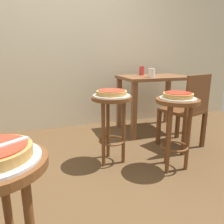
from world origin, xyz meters
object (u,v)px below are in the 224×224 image
object	(u,v)px
serving_plate_middle	(178,98)
stool_leftside	(112,114)
pizza_leftside	(112,93)
stool_middle	(176,118)
dining_table	(154,86)
wooden_chair	(187,109)
cup_near_edge	(151,73)
serving_plate_leftside	(112,95)
pizza_middle	(178,95)
condiment_shaker	(153,73)
stool_foreground	(0,202)
cup_far_edge	(142,71)
pizza_server_knife	(0,146)

from	to	relation	value
serving_plate_middle	stool_leftside	bearing A→B (deg)	148.03
pizza_leftside	stool_middle	bearing A→B (deg)	-31.97
dining_table	wooden_chair	xyz separation A→B (m)	(0.06, -0.67, -0.16)
stool_leftside	cup_near_edge	size ratio (longest dim) A/B	5.93
serving_plate_leftside	dining_table	bearing A→B (deg)	40.38
pizza_middle	serving_plate_leftside	xyz separation A→B (m)	(-0.51, 0.32, -0.03)
pizza_leftside	wooden_chair	bearing A→B (deg)	3.61
stool_middle	dining_table	distance (m)	1.12
cup_near_edge	serving_plate_middle	bearing A→B (deg)	-103.62
stool_leftside	condiment_shaker	world-z (taller)	condiment_shaker
stool_middle	stool_foreground	bearing A→B (deg)	-150.00
stool_middle	dining_table	xyz separation A→B (m)	(0.35, 1.05, 0.13)
stool_foreground	serving_plate_leftside	size ratio (longest dim) A/B	1.93
pizza_middle	wooden_chair	xyz separation A→B (m)	(0.41, 0.38, -0.24)
serving_plate_middle	condiment_shaker	xyz separation A→B (m)	(0.31, 0.99, 0.14)
condiment_shaker	wooden_chair	distance (m)	0.72
wooden_chair	pizza_leftside	bearing A→B (deg)	-176.39
stool_middle	cup_near_edge	xyz separation A→B (m)	(0.21, 0.87, 0.33)
stool_leftside	dining_table	xyz separation A→B (m)	(0.86, 0.73, 0.13)
stool_middle	wooden_chair	world-z (taller)	wooden_chair
cup_near_edge	condiment_shaker	bearing A→B (deg)	51.55
stool_middle	condiment_shaker	world-z (taller)	condiment_shaker
stool_foreground	stool_middle	distance (m)	1.54
condiment_shaker	stool_leftside	bearing A→B (deg)	-140.47
dining_table	cup_far_edge	world-z (taller)	cup_far_edge
stool_foreground	pizza_server_knife	distance (m)	0.24
serving_plate_leftside	condiment_shaker	xyz separation A→B (m)	(0.82, 0.67, 0.14)
stool_leftside	pizza_leftside	distance (m)	0.21
serving_plate_middle	pizza_server_knife	world-z (taller)	pizza_server_knife
stool_leftside	pizza_leftside	bearing A→B (deg)	0.00
cup_far_edge	dining_table	bearing A→B (deg)	-59.79
dining_table	cup_far_edge	size ratio (longest dim) A/B	7.36
stool_middle	pizza_middle	size ratio (longest dim) A/B	2.59
cup_far_edge	condiment_shaker	world-z (taller)	cup_far_edge
stool_foreground	cup_near_edge	size ratio (longest dim) A/B	5.93
stool_foreground	dining_table	distance (m)	2.48
serving_plate_leftside	cup_far_edge	bearing A→B (deg)	50.04
pizza_leftside	cup_near_edge	world-z (taller)	cup_near_edge
serving_plate_middle	pizza_leftside	distance (m)	0.60
cup_near_edge	cup_far_edge	xyz separation A→B (m)	(0.04, 0.36, 0.01)
cup_far_edge	condiment_shaker	size ratio (longest dim) A/B	1.41
wooden_chair	pizza_server_knife	distance (m)	2.09
pizza_leftside	dining_table	world-z (taller)	dining_table
stool_middle	pizza_middle	distance (m)	0.21
stool_foreground	stool_leftside	xyz separation A→B (m)	(0.82, 1.09, 0.00)
stool_foreground	pizza_middle	xyz separation A→B (m)	(1.33, 0.77, 0.21)
condiment_shaker	pizza_server_knife	xyz separation A→B (m)	(-1.61, -1.78, -0.08)
stool_foreground	wooden_chair	xyz separation A→B (m)	(1.74, 1.14, -0.03)
stool_leftside	serving_plate_leftside	bearing A→B (deg)	0.00
serving_plate_middle	cup_near_edge	distance (m)	0.91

